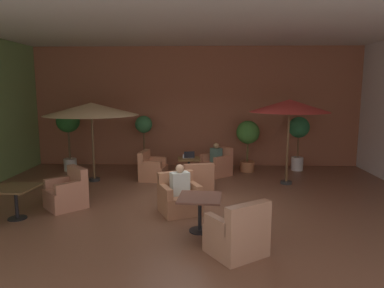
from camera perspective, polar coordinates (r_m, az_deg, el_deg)
The scene contains 22 objects.
ground_plane at distance 8.19m, azimuth -0.11°, elevation -10.10°, with size 11.34×9.01×0.02m, color brown.
wall_back_brick at distance 12.22m, azimuth 0.67°, elevation 6.04°, with size 11.34×0.08×4.10m, color #96563D.
ceiling_slab at distance 7.88m, azimuth -0.12°, elevation 19.64°, with size 11.34×9.01×0.06m, color silver.
cafe_table_front_left at distance 10.19m, azimuth -0.50°, elevation -3.21°, with size 0.69×0.69×0.68m.
armchair_front_left_north at distance 10.48m, azimuth -6.51°, elevation -4.08°, with size 0.80×0.87×0.85m.
armchair_front_left_east at distance 9.18m, azimuth 0.78°, elevation -5.97°, with size 0.92×0.95×0.80m.
armchair_front_left_south at distance 10.95m, azimuth 4.09°, elevation -3.45°, with size 1.05×1.05×0.87m.
cafe_table_front_right at distance 6.65m, azimuth 1.28°, elevation -9.72°, with size 0.85×0.85×0.68m.
armchair_front_right_north at distance 5.88m, azimuth 7.44°, elevation -14.42°, with size 1.09×1.08×0.92m.
armchair_front_right_east at distance 7.70m, azimuth -2.09°, elevation -8.83°, with size 1.03×1.00×0.86m.
cafe_table_mid_center at distance 8.11m, azimuth -26.74°, elevation -7.18°, with size 0.86×0.86×0.68m.
armchair_mid_center_east at distance 8.49m, azimuth -19.57°, elevation -7.55°, with size 1.07×1.07×0.90m.
patio_umbrella_tall_red at distance 10.04m, azimuth 15.54°, elevation 5.93°, with size 2.19×2.19×2.38m.
patio_umbrella_center_beige at distance 10.41m, azimuth -16.02°, elevation 5.45°, with size 2.66×2.66×2.28m.
potted_tree_left_corner at distance 11.96m, azimuth 16.92°, elevation 1.62°, with size 0.68×0.68×1.77m.
potted_tree_mid_left at distance 12.06m, azimuth -19.46°, elevation 2.58°, with size 0.75×0.75×2.01m.
potted_tree_mid_right at distance 11.74m, azimuth -7.81°, elevation 1.42°, with size 0.57×0.57×1.79m.
potted_tree_right_corner at distance 11.45m, azimuth 9.05°, elevation 1.04°, with size 0.75×0.75×1.66m.
patron_blue_shirt at distance 10.84m, azimuth 3.94°, elevation -1.62°, with size 0.38×0.40×0.61m.
patron_by_window at distance 7.55m, azimuth -1.99°, elevation -6.15°, with size 0.45×0.38×0.66m.
iced_drink_cup at distance 10.19m, azimuth -1.29°, elevation -1.99°, with size 0.08×0.08×0.11m, color white.
open_laptop at distance 10.22m, azimuth -0.51°, elevation -1.98°, with size 0.36×0.29×0.20m.
Camera 1 is at (0.29, -7.74, 2.66)m, focal length 32.83 mm.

